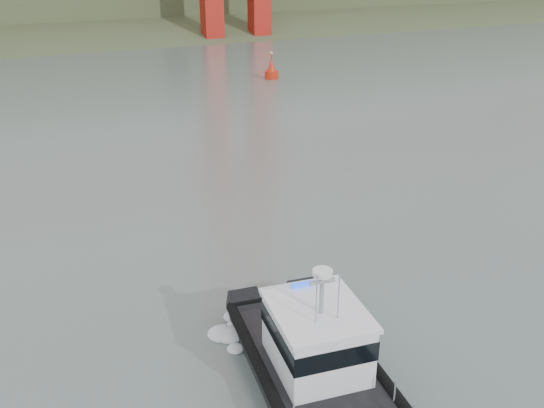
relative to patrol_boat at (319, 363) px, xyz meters
The scene contains 3 objects.
ground 5.62m from the patrol_boat, 44.66° to the left, with size 400.00×400.00×0.00m, color #55665F.
patrol_boat is the anchor object (origin of this frame).
nav_buoy 52.74m from the patrol_boat, 68.62° to the left, with size 1.56×1.56×3.24m.
Camera 1 is at (-12.15, -18.89, 14.90)m, focal length 40.00 mm.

